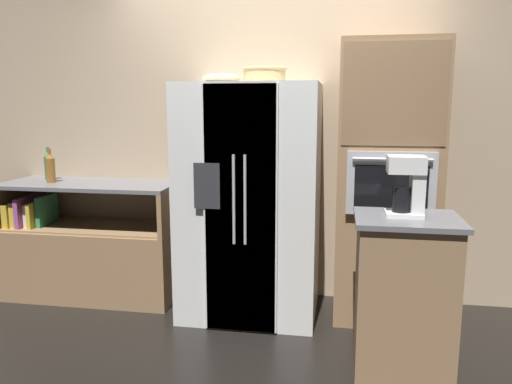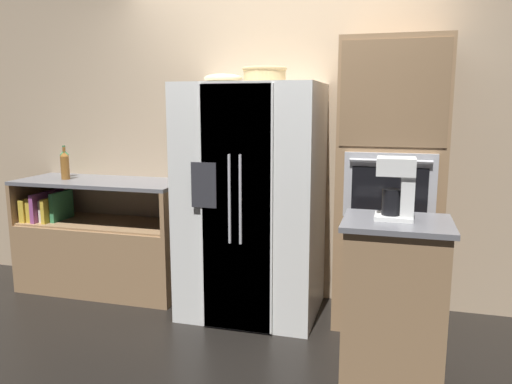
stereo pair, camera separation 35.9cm
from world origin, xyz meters
name	(u,v)px [view 1 (the left image)]	position (x,y,z in m)	size (l,w,h in m)	color
ground_plane	(264,314)	(0.00, 0.00, 0.00)	(20.00, 20.00, 0.00)	black
wall_back	(274,126)	(0.00, 0.47, 1.40)	(12.00, 0.06, 2.80)	tan
counter_left	(92,254)	(-1.47, 0.15, 0.35)	(1.41, 0.58, 0.95)	#93704C
refrigerator	(250,201)	(-0.11, 0.05, 0.86)	(1.00, 0.81, 1.72)	silver
wall_oven	(387,183)	(0.87, 0.14, 1.01)	(0.71, 0.65, 2.00)	#93704C
island_counter	(404,295)	(0.93, -0.66, 0.47)	(0.59, 0.50, 0.94)	#93704C
wicker_basket	(264,74)	(0.00, -0.02, 1.77)	(0.31, 0.31, 0.10)	tan
fruit_bowl	(222,78)	(-0.31, -0.01, 1.75)	(0.27, 0.27, 0.07)	beige
bottle_tall	(49,165)	(-1.86, 0.24, 1.07)	(0.07, 0.07, 0.27)	#33723F
bottle_short	(51,168)	(-1.76, 0.12, 1.07)	(0.07, 0.07, 0.27)	brown
coffee_maker	(409,183)	(0.93, -0.63, 1.13)	(0.21, 0.18, 0.35)	white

